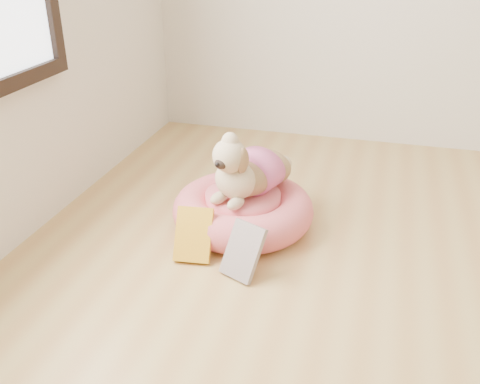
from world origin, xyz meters
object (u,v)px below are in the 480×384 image
(book_yellow, at_px, (194,235))
(book_white, at_px, (243,251))
(pet_bed, at_px, (243,210))
(dog, at_px, (247,159))

(book_yellow, xyz_separation_m, book_white, (0.22, -0.07, 0.00))
(book_white, bearing_deg, pet_bed, 129.26)
(pet_bed, relative_size, book_yellow, 2.82)
(pet_bed, relative_size, book_white, 2.86)
(dog, xyz_separation_m, book_yellow, (-0.14, -0.30, -0.22))
(book_yellow, bearing_deg, book_white, -23.32)
(pet_bed, bearing_deg, dog, 12.80)
(dog, relative_size, book_yellow, 1.98)
(book_yellow, relative_size, book_white, 1.01)
(book_yellow, distance_m, book_white, 0.23)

